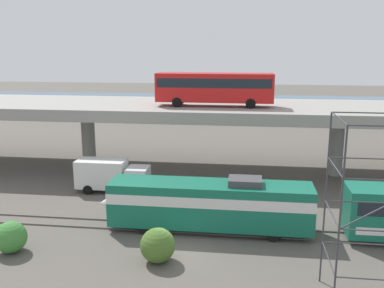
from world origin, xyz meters
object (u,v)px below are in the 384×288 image
train_locomotive (200,202)px  parked_car_1 (78,107)px  service_truck_east (111,175)px  parked_car_0 (87,105)px  scaffolding_tower (373,208)px  parked_car_2 (322,109)px  parked_car_3 (234,108)px  transit_bus_on_overpass (214,86)px

train_locomotive → parked_car_1: bearing=-59.2°
service_truck_east → parked_car_1: 44.98m
train_locomotive → parked_car_0: 58.37m
train_locomotive → scaffolding_tower: 13.27m
parked_car_2 → parked_car_3: size_ratio=1.07×
train_locomotive → parked_car_2: (16.69, 51.02, -0.14)m
parked_car_0 → parked_car_2: (44.76, -0.16, 0.00)m
transit_bus_on_overpass → parked_car_2: bearing=-114.8°
train_locomotive → parked_car_2: bearing=-108.1°
parked_car_2 → parked_car_1: bearing=3.5°
scaffolding_tower → parked_car_0: (-37.82, 59.57, -3.39)m
train_locomotive → parked_car_3: size_ratio=3.88×
scaffolding_tower → parked_car_0: bearing=122.4°
transit_bus_on_overpass → service_truck_east: bearing=36.9°
train_locomotive → parked_car_1: 56.12m
transit_bus_on_overpass → service_truck_east: size_ratio=1.76×
train_locomotive → transit_bus_on_overpass: (-0.17, 14.51, 7.21)m
parked_car_3 → parked_car_0: bearing=-1.8°
service_truck_east → train_locomotive: bearing=-39.5°
parked_car_2 → parked_car_3: bearing=2.8°
scaffolding_tower → parked_car_1: scaffolding_tower is taller
parked_car_1 → parked_car_2: size_ratio=1.06×
service_truck_east → parked_car_0: (-18.78, 43.53, 0.42)m
transit_bus_on_overpass → parked_car_1: transit_bus_on_overpass is taller
service_truck_east → parked_car_3: service_truck_east is taller
train_locomotive → parked_car_3: train_locomotive is taller
parked_car_0 → parked_car_1: bearing=-102.6°
parked_car_0 → parked_car_1: same height
service_truck_east → parked_car_3: size_ratio=1.66×
service_truck_east → transit_bus_on_overpass: bearing=36.9°
service_truck_east → scaffolding_tower: 25.19m
service_truck_east → parked_car_1: service_truck_east is taller
transit_bus_on_overpass → parked_car_3: size_ratio=2.93×
train_locomotive → scaffolding_tower: bearing=139.3°
parked_car_0 → parked_car_1: (-0.66, -2.97, 0.00)m
scaffolding_tower → parked_car_3: (-8.96, 58.64, -3.39)m
transit_bus_on_overpass → parked_car_1: size_ratio=2.59×
train_locomotive → service_truck_east: 12.05m
train_locomotive → parked_car_2: 53.68m
service_truck_east → parked_car_1: bearing=115.6°
parked_car_2 → scaffolding_tower: bearing=83.3°
train_locomotive → parked_car_2: size_ratio=3.62×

